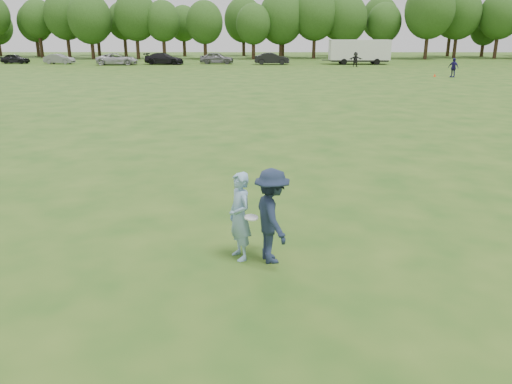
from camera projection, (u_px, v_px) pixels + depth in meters
ground at (290, 247)px, 10.61m from camera, size 200.00×200.00×0.00m
thrower at (240, 216)px, 9.87m from camera, size 0.68×0.78×1.80m
defender at (272, 216)px, 9.73m from camera, size 1.02×1.38×1.90m
player_far_b at (453, 68)px, 48.76m from camera, size 1.02×1.13×1.85m
player_far_d at (356, 59)px, 62.55m from camera, size 1.74×0.70×1.83m
car_a at (15, 59)px, 69.01m from camera, size 3.99×1.96×1.31m
car_b at (59, 59)px, 68.18m from camera, size 4.19×1.92×1.33m
car_c at (117, 59)px, 66.23m from camera, size 5.62×2.98×1.50m
car_d at (164, 59)px, 67.15m from camera, size 5.47×2.81×1.52m
car_e at (217, 58)px, 68.29m from camera, size 4.71×2.16×1.57m
car_f at (272, 59)px, 67.02m from camera, size 4.68×1.68×1.54m
field_cone at (435, 75)px, 49.59m from camera, size 0.28×0.28×0.30m
disc_in_play at (251, 217)px, 9.63m from camera, size 0.30×0.30×0.06m
cargo_trailer at (359, 51)px, 67.19m from camera, size 9.00×2.75×3.20m
treeline at (281, 18)px, 81.79m from camera, size 130.35×18.39×11.74m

